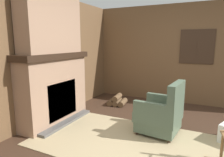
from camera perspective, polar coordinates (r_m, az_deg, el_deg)
ground_plane at (r=3.38m, az=15.55°, el=-17.91°), size 14.00×14.00×0.00m
wood_panel_wall_left at (r=4.17m, az=-18.94°, el=5.50°), size 0.06×5.45×2.53m
wood_panel_wall_back at (r=5.43m, az=21.05°, el=6.44°), size 5.45×0.09×2.53m
fireplace_hearth at (r=4.09m, az=-16.00°, el=-2.72°), size 0.62×1.64×1.37m
chimney_breast at (r=4.01m, az=-17.06°, el=15.12°), size 0.36×1.36×1.14m
area_rug at (r=3.33m, az=6.93°, el=-17.91°), size 3.31×1.70×0.01m
armchair at (r=3.61m, az=13.85°, el=-9.97°), size 0.76×0.75×0.93m
firewood_stack at (r=5.12m, az=1.53°, el=-6.39°), size 0.48×0.48×0.26m
oil_lamp_vase at (r=3.75m, az=-21.13°, el=7.86°), size 0.11×0.11×0.25m
storage_case at (r=4.36m, az=-13.10°, el=8.16°), size 0.13×0.25×0.12m
decorative_plate_on_mantel at (r=4.02m, az=-17.53°, el=8.63°), size 0.06×0.24×0.24m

